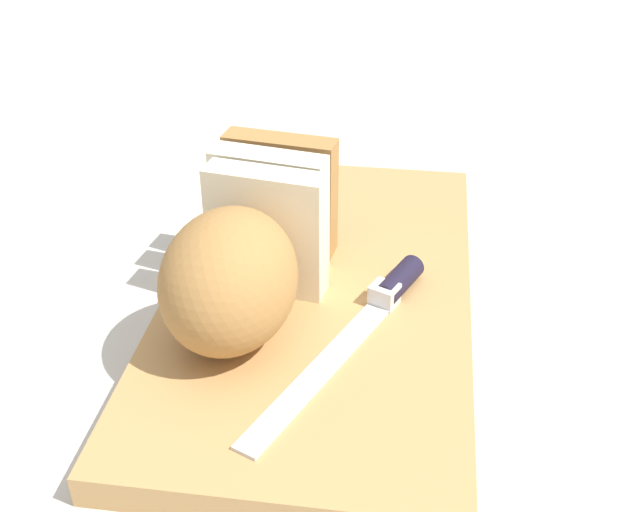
% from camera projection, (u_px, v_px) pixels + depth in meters
% --- Properties ---
extents(ground_plane, '(3.00, 3.00, 0.00)m').
position_uv_depth(ground_plane, '(320.00, 309.00, 0.69)').
color(ground_plane, beige).
extents(cutting_board, '(0.48, 0.27, 0.03)m').
position_uv_depth(cutting_board, '(320.00, 297.00, 0.69)').
color(cutting_board, tan).
rests_on(cutting_board, ground_plane).
extents(bread_loaf, '(0.23, 0.13, 0.11)m').
position_uv_depth(bread_loaf, '(247.00, 252.00, 0.62)').
color(bread_loaf, '#A8753D').
rests_on(bread_loaf, cutting_board).
extents(bread_knife, '(0.24, 0.12, 0.02)m').
position_uv_depth(bread_knife, '(378.00, 304.00, 0.64)').
color(bread_knife, silver).
rests_on(bread_knife, cutting_board).
extents(crumb_near_knife, '(0.01, 0.01, 0.01)m').
position_uv_depth(crumb_near_knife, '(258.00, 296.00, 0.66)').
color(crumb_near_knife, '#996633').
rests_on(crumb_near_knife, cutting_board).
extents(crumb_near_loaf, '(0.01, 0.01, 0.01)m').
position_uv_depth(crumb_near_loaf, '(370.00, 292.00, 0.67)').
color(crumb_near_loaf, '#996633').
rests_on(crumb_near_loaf, cutting_board).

